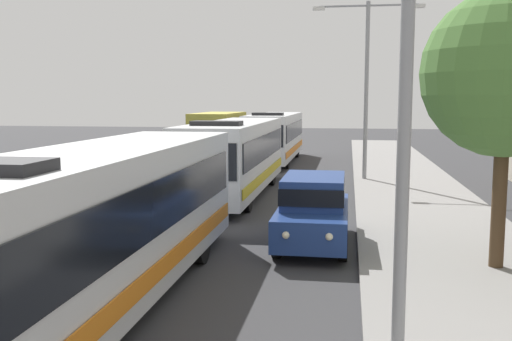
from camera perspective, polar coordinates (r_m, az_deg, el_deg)
The scene contains 8 objects.
bus_lead at distance 11.28m, azimuth -15.20°, elevation -4.84°, with size 2.58×11.71×3.21m.
bus_second_in_line at distance 23.80m, azimuth -2.06°, elevation 1.55°, with size 2.58×11.22×3.21m.
bus_middle at distance 36.69m, azimuth 1.91°, elevation 3.48°, with size 2.58×11.33×3.21m.
white_suv at distance 15.79m, azimuth 5.70°, elevation -3.70°, with size 1.86×4.58×1.90m.
box_truck_oncoming at distance 34.87m, azimuth -4.00°, elevation 3.32°, with size 2.35×8.18×3.15m.
streetlamp_near at distance 8.72m, azimuth 14.78°, elevation 14.45°, with size 5.95×0.28×8.09m.
streetlamp_mid at distance 28.28m, azimuth 10.88°, elevation 9.47°, with size 5.17×0.28×8.39m.
roadside_tree at distance 14.02m, azimuth 23.44°, elevation 8.71°, with size 3.72×3.72×6.24m.
Camera 1 is at (3.30, -0.24, 3.96)m, focal length 40.49 mm.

